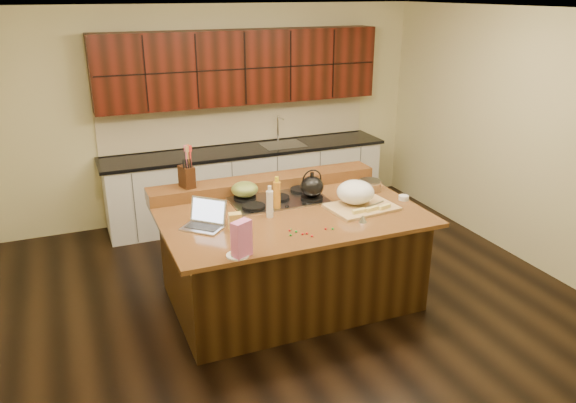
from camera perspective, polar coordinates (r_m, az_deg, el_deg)
name	(u,v)px	position (r m, az deg, el deg)	size (l,w,h in m)	color
room	(290,167)	(5.09, 0.21, 3.50)	(5.52, 5.02, 2.72)	black
island	(290,255)	(5.42, 0.20, -5.48)	(2.40, 1.60, 0.92)	black
back_ledge	(264,183)	(5.82, -2.44, 1.92)	(2.40, 0.30, 0.12)	black
cooktop	(278,199)	(5.49, -0.99, 0.23)	(0.92, 0.52, 0.05)	gray
back_counter	(245,144)	(7.30, -4.35, 5.82)	(3.70, 0.66, 2.40)	silver
kettle	(312,187)	(5.44, 2.44, 1.51)	(0.23, 0.23, 0.21)	black
green_bowl	(245,189)	(5.47, -4.42, 1.25)	(0.26, 0.26, 0.14)	olive
laptop	(205,220)	(4.93, -8.40, -1.84)	(0.43, 0.43, 0.24)	#B7B7BC
oil_bottle	(277,196)	(5.24, -1.14, 0.60)	(0.07, 0.07, 0.27)	orange
vinegar_bottle	(270,204)	(5.06, -1.87, -0.27)	(0.06, 0.06, 0.25)	silver
wooden_tray	(357,195)	(5.35, 7.02, 0.61)	(0.66, 0.52, 0.25)	tan
ramekin_a	(404,198)	(5.62, 11.67, 0.38)	(0.10, 0.10, 0.04)	white
ramekin_b	(371,188)	(5.85, 8.41, 1.40)	(0.10, 0.10, 0.04)	white
ramekin_c	(355,200)	(5.49, 6.87, 0.16)	(0.10, 0.10, 0.04)	white
strainer_bowl	(370,186)	(5.82, 8.29, 1.54)	(0.24, 0.24, 0.09)	#996B3F
kitchen_timer	(363,218)	(5.03, 7.60, -1.70)	(0.08, 0.08, 0.07)	silver
pink_bag	(242,239)	(4.32, -4.74, -3.82)	(0.16, 0.08, 0.29)	pink
candy_plate	(238,255)	(4.39, -5.13, -5.47)	(0.18, 0.18, 0.01)	white
package_box	(235,222)	(4.83, -5.39, -2.05)	(0.11, 0.08, 0.15)	gold
utensil_crock	(190,180)	(5.58, -9.92, 2.18)	(0.12, 0.12, 0.14)	white
knife_block	(187,177)	(5.57, -10.24, 2.49)	(0.11, 0.17, 0.21)	black
gumdrop_0	(303,234)	(4.73, 1.49, -3.31)	(0.02, 0.02, 0.02)	red
gumdrop_1	(290,230)	(4.82, 0.25, -2.87)	(0.02, 0.02, 0.02)	#198C26
gumdrop_2	(326,229)	(4.84, 3.84, -2.77)	(0.02, 0.02, 0.02)	red
gumdrop_3	(291,235)	(4.71, 0.27, -3.43)	(0.02, 0.02, 0.02)	#198C26
gumdrop_4	(307,233)	(4.75, 1.94, -3.25)	(0.02, 0.02, 0.02)	red
gumdrop_5	(296,231)	(4.78, 0.83, -3.06)	(0.02, 0.02, 0.02)	#198C26
gumdrop_6	(290,230)	(4.80, 0.17, -2.94)	(0.02, 0.02, 0.02)	red
gumdrop_7	(333,229)	(4.85, 4.56, -2.77)	(0.02, 0.02, 0.02)	#198C26
gumdrop_8	(312,236)	(4.70, 2.45, -3.52)	(0.02, 0.02, 0.02)	red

